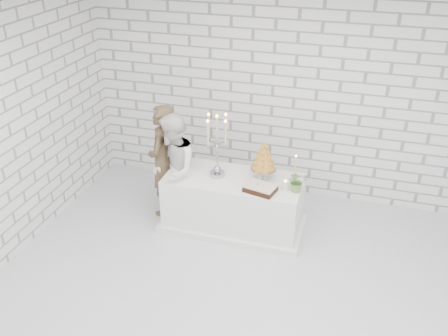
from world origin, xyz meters
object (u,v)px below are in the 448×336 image
groom (163,160)px  cake_table (233,202)px  croquembouche (264,161)px  bride (174,170)px  candelabra (217,146)px

groom → cake_table: bearing=78.6°
croquembouche → cake_table: bearing=-167.5°
cake_table → bride: size_ratio=1.15×
groom → candelabra: (0.82, -0.09, 0.38)m
candelabra → croquembouche: bearing=7.8°
cake_table → groom: bearing=174.9°
bride → candelabra: 0.72m
cake_table → bride: bearing=-174.9°
croquembouche → candelabra: bearing=-172.2°
candelabra → bride: bearing=-172.9°
groom → bride: groom is taller
cake_table → groom: size_ratio=1.11×
candelabra → croquembouche: size_ratio=1.64×
cake_table → bride: bride is taller
groom → candelabra: candelabra is taller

